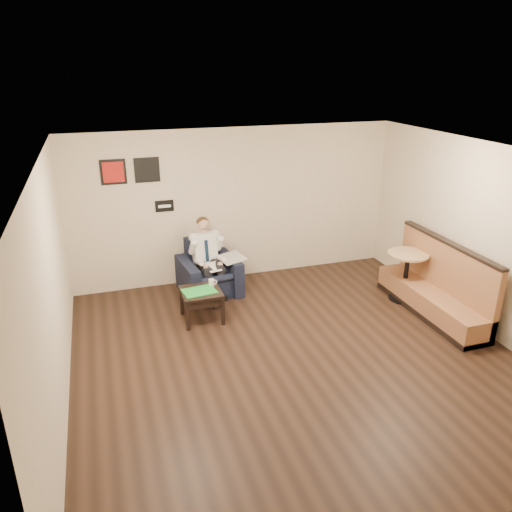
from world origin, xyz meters
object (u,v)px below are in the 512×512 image
object	(u,v)px
smartphone	(202,285)
seated_man	(211,261)
side_table	(202,305)
coffee_mug	(211,283)
cafe_table	(406,276)
green_folder	(199,291)
banquette	(434,280)
armchair	(209,268)

from	to	relation	value
smartphone	seated_man	bearing A→B (deg)	75.09
seated_man	side_table	bearing A→B (deg)	-119.92
coffee_mug	cafe_table	bearing A→B (deg)	-8.50
green_folder	banquette	size ratio (longest dim) A/B	0.22
seated_man	side_table	xyz separation A→B (m)	(-0.36, -0.82, -0.39)
seated_man	smartphone	bearing A→B (deg)	-121.50
side_table	armchair	bearing A→B (deg)	70.11
green_folder	coffee_mug	bearing A→B (deg)	33.66
green_folder	coffee_mug	xyz separation A→B (m)	(0.24, 0.16, 0.05)
seated_man	green_folder	xyz separation A→B (m)	(-0.39, -0.85, -0.13)
coffee_mug	banquette	xyz separation A→B (m)	(3.40, -1.07, 0.04)
coffee_mug	cafe_table	world-z (taller)	cafe_table
side_table	banquette	bearing A→B (deg)	-14.56
seated_man	cafe_table	xyz separation A→B (m)	(3.13, -1.18, -0.21)
side_table	banquette	distance (m)	3.74
armchair	side_table	size ratio (longest dim) A/B	1.56
seated_man	banquette	size ratio (longest dim) A/B	0.55
banquette	side_table	bearing A→B (deg)	165.44
armchair	cafe_table	size ratio (longest dim) A/B	1.13
side_table	banquette	world-z (taller)	banquette
green_folder	banquette	world-z (taller)	banquette
armchair	cafe_table	bearing A→B (deg)	-29.03
coffee_mug	cafe_table	xyz separation A→B (m)	(3.29, -0.49, -0.13)
seated_man	coffee_mug	xyz separation A→B (m)	(-0.15, -0.69, -0.08)
armchair	coffee_mug	size ratio (longest dim) A/B	9.06
smartphone	coffee_mug	bearing A→B (deg)	-7.10
green_folder	seated_man	bearing A→B (deg)	65.29
green_folder	banquette	distance (m)	3.75
side_table	smartphone	distance (m)	0.32
banquette	cafe_table	distance (m)	0.61
seated_man	banquette	bearing A→B (deg)	-35.00
seated_man	banquette	xyz separation A→B (m)	(3.25, -1.76, -0.04)
green_folder	coffee_mug	size ratio (longest dim) A/B	4.74
smartphone	cafe_table	distance (m)	3.47
green_folder	cafe_table	bearing A→B (deg)	-5.43
seated_man	side_table	size ratio (longest dim) A/B	2.08
side_table	banquette	size ratio (longest dim) A/B	0.26
armchair	seated_man	world-z (taller)	seated_man
green_folder	cafe_table	xyz separation A→B (m)	(3.52, -0.33, -0.08)
side_table	green_folder	xyz separation A→B (m)	(-0.03, -0.02, 0.26)
armchair	banquette	xyz separation A→B (m)	(3.26, -1.88, 0.13)
armchair	green_folder	size ratio (longest dim) A/B	1.91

